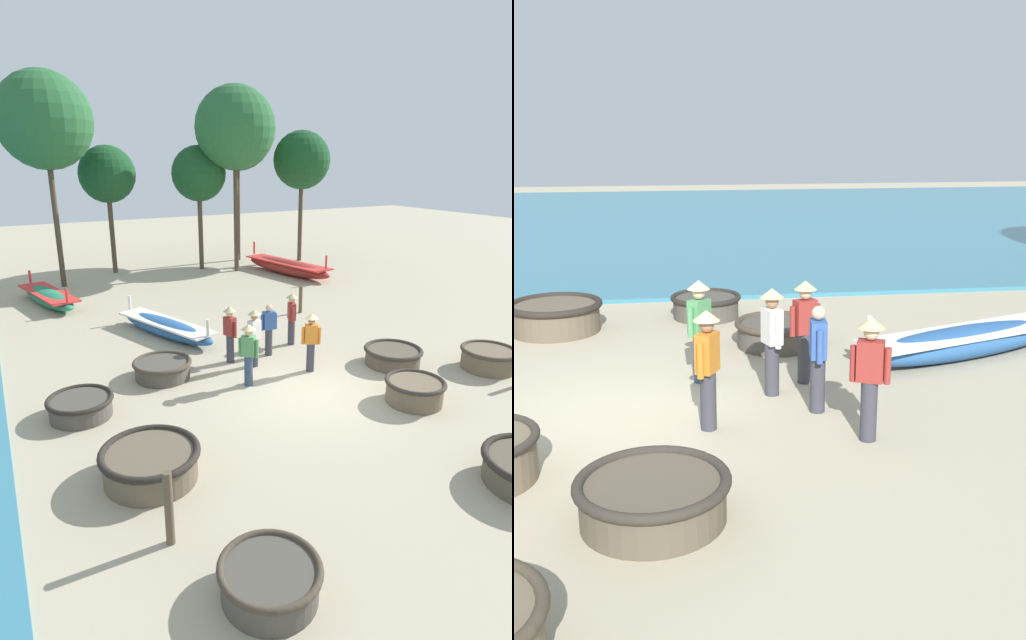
% 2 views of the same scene
% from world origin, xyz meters
% --- Properties ---
extents(ground_plane, '(80.00, 80.00, 0.00)m').
position_xyz_m(ground_plane, '(0.00, 0.00, 0.00)').
color(ground_plane, tan).
extents(sea, '(28.00, 52.00, 0.10)m').
position_xyz_m(sea, '(-20.80, 4.00, 0.05)').
color(sea, teal).
rests_on(sea, ground).
extents(coracle_upturned, '(1.50, 1.50, 0.49)m').
position_xyz_m(coracle_upturned, '(-5.28, 1.48, 0.27)').
color(coracle_upturned, '#4C473F').
rests_on(coracle_upturned, ground).
extents(coracle_front_left, '(1.86, 1.86, 0.62)m').
position_xyz_m(coracle_front_left, '(-4.56, -1.54, 0.34)').
color(coracle_front_left, brown).
rests_on(coracle_front_left, ground).
extents(coracle_tilted, '(1.59, 1.59, 0.49)m').
position_xyz_m(coracle_tilted, '(-2.96, 2.67, 0.27)').
color(coracle_tilted, '#4C473F').
rests_on(coracle_tilted, ground).
extents(coracle_beside_post, '(1.65, 1.65, 0.51)m').
position_xyz_m(coracle_beside_post, '(3.12, 0.43, 0.28)').
color(coracle_beside_post, brown).
rests_on(coracle_beside_post, ground).
extents(long_boat_ochre_hull, '(2.34, 4.52, 1.00)m').
position_xyz_m(long_boat_ochre_hull, '(-1.80, 5.84, 0.30)').
color(long_boat_ochre_hull, '#285693').
rests_on(long_boat_ochre_hull, ground).
extents(fisherman_by_coracle, '(0.53, 0.25, 1.57)m').
position_xyz_m(fisherman_by_coracle, '(0.36, 2.74, 0.84)').
color(fisherman_by_coracle, '#383842').
rests_on(fisherman_by_coracle, ground).
extents(fisherman_standing_left, '(0.36, 0.50, 1.67)m').
position_xyz_m(fisherman_standing_left, '(1.44, 3.20, 0.96)').
color(fisherman_standing_left, '#383842').
rests_on(fisherman_standing_left, ground).
extents(fisherman_crouching, '(0.48, 0.36, 1.67)m').
position_xyz_m(fisherman_crouching, '(0.78, 1.15, 0.96)').
color(fisherman_crouching, '#383842').
rests_on(fisherman_crouching, ground).
extents(fisherman_with_hat, '(0.51, 0.36, 1.67)m').
position_xyz_m(fisherman_with_hat, '(-0.42, 2.20, 0.96)').
color(fisherman_with_hat, '#383842').
rests_on(fisherman_with_hat, ground).
extents(fisherman_standing_right, '(0.36, 0.51, 1.67)m').
position_xyz_m(fisherman_standing_right, '(-0.89, 2.79, 0.96)').
color(fisherman_standing_right, '#383842').
rests_on(fisherman_standing_right, ground).
extents(fisherman_hauling, '(0.41, 0.39, 1.67)m').
position_xyz_m(fisherman_hauling, '(-1.15, 1.15, 0.96)').
color(fisherman_hauling, '#2D425B').
rests_on(fisherman_hauling, ground).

